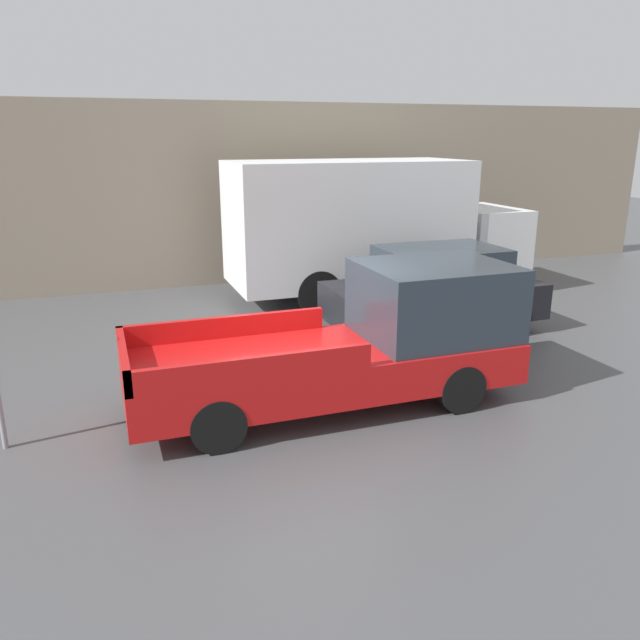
{
  "coord_description": "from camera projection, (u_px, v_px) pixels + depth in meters",
  "views": [
    {
      "loc": [
        -2.93,
        -8.48,
        3.86
      ],
      "look_at": [
        0.32,
        0.56,
        1.01
      ],
      "focal_mm": 35.0,
      "sensor_mm": 36.0,
      "label": 1
    }
  ],
  "objects": [
    {
      "name": "delivery_truck",
      "position": [
        367.0,
        226.0,
        14.97
      ],
      "size": [
        7.3,
        2.51,
        3.31
      ],
      "color": "white",
      "rests_on": "ground"
    },
    {
      "name": "pickup_truck",
      "position": [
        364.0,
        341.0,
        9.25
      ],
      "size": [
        5.69,
        2.01,
        2.02
      ],
      "color": "red",
      "rests_on": "ground"
    },
    {
      "name": "ground_plane",
      "position": [
        313.0,
        394.0,
        9.7
      ],
      "size": [
        60.0,
        60.0,
        0.0
      ],
      "primitive_type": "plane",
      "color": "#4C4C4F"
    },
    {
      "name": "car",
      "position": [
        435.0,
        290.0,
        12.54
      ],
      "size": [
        4.3,
        1.9,
        1.72
      ],
      "color": "black",
      "rests_on": "ground"
    },
    {
      "name": "building_wall",
      "position": [
        212.0,
        196.0,
        16.23
      ],
      "size": [
        28.0,
        0.15,
        4.71
      ],
      "color": "gray",
      "rests_on": "ground"
    }
  ]
}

